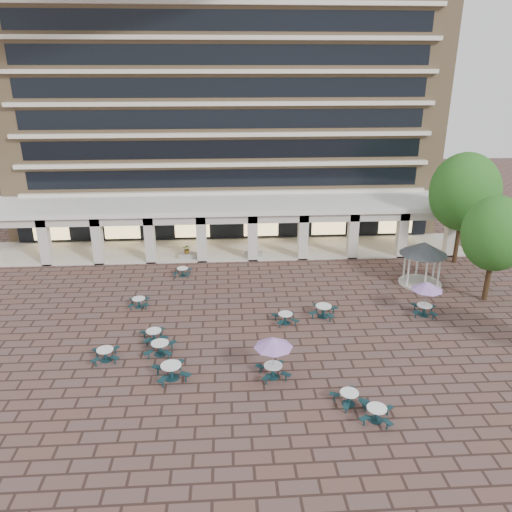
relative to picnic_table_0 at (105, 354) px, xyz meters
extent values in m
plane|color=brown|center=(6.89, 2.52, -0.41)|extent=(120.00, 120.00, 0.00)
cube|color=#A2825B|center=(6.89, 28.02, 10.59)|extent=(40.00, 15.00, 22.00)
cube|color=silver|center=(6.89, 20.27, 4.09)|extent=(36.80, 0.50, 0.35)
cube|color=black|center=(6.89, 20.50, 5.39)|extent=(35.20, 0.05, 1.60)
cube|color=silver|center=(6.89, 20.27, 6.69)|extent=(36.80, 0.50, 0.35)
cube|color=black|center=(6.89, 20.50, 7.99)|extent=(35.20, 0.05, 1.60)
cube|color=silver|center=(6.89, 20.27, 9.29)|extent=(36.80, 0.50, 0.35)
cube|color=black|center=(6.89, 20.50, 10.59)|extent=(35.20, 0.05, 1.60)
cube|color=silver|center=(6.89, 20.27, 11.89)|extent=(36.80, 0.50, 0.35)
cube|color=black|center=(6.89, 20.50, 13.19)|extent=(35.20, 0.05, 1.60)
cube|color=silver|center=(6.89, 20.27, 14.49)|extent=(36.80, 0.50, 0.35)
cube|color=black|center=(6.89, 20.50, 15.79)|extent=(35.20, 0.05, 1.60)
cube|color=silver|center=(6.89, 20.27, 17.09)|extent=(36.80, 0.50, 0.35)
cube|color=black|center=(6.89, 20.50, 18.39)|extent=(35.20, 0.05, 1.60)
cube|color=silver|center=(6.89, 20.27, 19.69)|extent=(36.80, 0.50, 0.35)
cube|color=white|center=(6.89, 17.52, 3.79)|extent=(42.00, 6.60, 0.40)
cube|color=beige|center=(6.89, 14.67, 3.34)|extent=(42.00, 0.30, 0.90)
cube|color=black|center=(6.89, 20.22, 1.39)|extent=(38.00, 0.15, 3.20)
cube|color=beige|center=(6.89, 17.52, -0.35)|extent=(42.00, 6.00, 0.12)
cube|color=beige|center=(-7.89, 14.92, 1.59)|extent=(0.80, 0.80, 4.00)
cube|color=beige|center=(-3.67, 14.92, 1.59)|extent=(0.80, 0.80, 4.00)
cube|color=beige|center=(0.56, 14.92, 1.59)|extent=(0.80, 0.80, 4.00)
cube|color=beige|center=(4.78, 14.92, 1.59)|extent=(0.80, 0.80, 4.00)
cube|color=beige|center=(9.00, 14.92, 1.59)|extent=(0.80, 0.80, 4.00)
cube|color=beige|center=(13.22, 14.92, 1.59)|extent=(0.80, 0.80, 4.00)
cube|color=beige|center=(17.44, 14.92, 1.59)|extent=(0.80, 0.80, 4.00)
cube|color=beige|center=(21.67, 14.92, 1.59)|extent=(0.80, 0.80, 4.00)
cube|color=beige|center=(25.89, 14.92, 1.59)|extent=(0.80, 0.80, 4.00)
cube|color=#FFD88C|center=(-9.11, 20.07, 1.19)|extent=(3.20, 0.08, 2.40)
cube|color=#FFD88C|center=(-2.71, 20.07, 1.19)|extent=(3.20, 0.08, 2.40)
cube|color=#FFD88C|center=(3.69, 20.07, 1.19)|extent=(3.20, 0.08, 2.40)
cube|color=#FFD88C|center=(10.09, 20.07, 1.19)|extent=(3.20, 0.08, 2.40)
cube|color=#FFD88C|center=(16.49, 20.07, 1.19)|extent=(3.20, 0.08, 2.40)
cube|color=#FFD88C|center=(22.89, 20.07, 1.19)|extent=(3.20, 0.08, 2.40)
cylinder|color=#123136|center=(0.00, 0.00, -0.40)|extent=(0.64, 0.64, 0.04)
cylinder|color=#123136|center=(0.00, 0.00, -0.11)|extent=(0.17, 0.17, 0.61)
cylinder|color=white|center=(0.00, 0.00, 0.26)|extent=(0.92, 0.92, 0.05)
cube|color=#123136|center=(0.41, 0.58, -0.01)|extent=(0.50, 0.56, 0.05)
cylinder|color=#123136|center=(0.41, 0.58, -0.22)|extent=(0.07, 0.07, 0.39)
cube|color=#123136|center=(-0.58, 0.41, -0.01)|extent=(0.56, 0.50, 0.05)
cylinder|color=#123136|center=(-0.58, 0.41, -0.22)|extent=(0.07, 0.07, 0.39)
cube|color=#123136|center=(-0.41, -0.58, -0.01)|extent=(0.50, 0.56, 0.05)
cylinder|color=#123136|center=(-0.41, -0.58, -0.22)|extent=(0.07, 0.07, 0.39)
cube|color=#123136|center=(0.58, -0.41, -0.01)|extent=(0.56, 0.50, 0.05)
cylinder|color=#123136|center=(0.58, -0.41, -0.22)|extent=(0.07, 0.07, 0.39)
cylinder|color=#123136|center=(3.80, -1.97, -0.39)|extent=(0.75, 0.75, 0.04)
cylinder|color=#123136|center=(3.80, -1.97, -0.06)|extent=(0.19, 0.19, 0.71)
cylinder|color=white|center=(3.80, -1.97, 0.37)|extent=(1.08, 1.08, 0.05)
cube|color=#123136|center=(4.17, -1.21, 0.06)|extent=(0.53, 0.66, 0.05)
cylinder|color=#123136|center=(4.17, -1.21, -0.19)|extent=(0.09, 0.09, 0.45)
cube|color=#123136|center=(3.05, -1.60, 0.06)|extent=(0.66, 0.53, 0.05)
cylinder|color=#123136|center=(3.05, -1.60, -0.19)|extent=(0.09, 0.09, 0.45)
cube|color=#123136|center=(3.43, -2.72, 0.06)|extent=(0.53, 0.66, 0.05)
cylinder|color=#123136|center=(3.43, -2.72, -0.19)|extent=(0.09, 0.09, 0.45)
cube|color=#123136|center=(4.56, -2.33, 0.06)|extent=(0.66, 0.53, 0.05)
cylinder|color=#123136|center=(4.56, -2.33, -0.19)|extent=(0.09, 0.09, 0.45)
cylinder|color=#123136|center=(13.49, -5.90, -0.40)|extent=(0.64, 0.64, 0.04)
cylinder|color=#123136|center=(13.49, -5.90, -0.11)|extent=(0.17, 0.17, 0.61)
cylinder|color=white|center=(13.49, -5.90, 0.26)|extent=(0.92, 0.92, 0.05)
cube|color=#123136|center=(14.14, -5.57, -0.01)|extent=(0.57, 0.46, 0.05)
cylinder|color=#123136|center=(14.14, -5.57, -0.22)|extent=(0.07, 0.07, 0.39)
cube|color=#123136|center=(13.17, -5.25, -0.01)|extent=(0.46, 0.57, 0.05)
cylinder|color=#123136|center=(13.17, -5.25, -0.22)|extent=(0.07, 0.07, 0.39)
cube|color=#123136|center=(12.85, -6.22, -0.01)|extent=(0.57, 0.46, 0.05)
cylinder|color=#123136|center=(12.85, -6.22, -0.22)|extent=(0.07, 0.07, 0.39)
cube|color=#123136|center=(13.81, -6.54, -0.01)|extent=(0.46, 0.57, 0.05)
cylinder|color=#123136|center=(13.81, -6.54, -0.22)|extent=(0.07, 0.07, 0.39)
cylinder|color=#123136|center=(12.52, -4.66, -0.40)|extent=(0.63, 0.63, 0.04)
cylinder|color=#123136|center=(12.52, -4.66, -0.12)|extent=(0.16, 0.16, 0.59)
cylinder|color=white|center=(12.52, -4.66, 0.24)|extent=(0.90, 0.90, 0.05)
cube|color=#123136|center=(12.81, -4.02, -0.02)|extent=(0.43, 0.56, 0.05)
cylinder|color=#123136|center=(12.81, -4.02, -0.23)|extent=(0.07, 0.07, 0.38)
cube|color=#123136|center=(11.88, -4.38, -0.02)|extent=(0.56, 0.43, 0.05)
cylinder|color=#123136|center=(11.88, -4.38, -0.23)|extent=(0.07, 0.07, 0.38)
cube|color=#123136|center=(12.24, -5.30, -0.02)|extent=(0.43, 0.56, 0.05)
cylinder|color=#123136|center=(12.24, -5.30, -0.23)|extent=(0.07, 0.07, 0.38)
cube|color=#123136|center=(13.16, -4.94, -0.02)|extent=(0.56, 0.43, 0.05)
cylinder|color=#123136|center=(13.16, -4.94, -0.23)|extent=(0.07, 0.07, 0.38)
cylinder|color=#123136|center=(2.95, 0.43, -0.39)|extent=(0.70, 0.70, 0.04)
cylinder|color=#123136|center=(2.95, 0.43, -0.09)|extent=(0.18, 0.18, 0.66)
cylinder|color=white|center=(2.95, 0.43, 0.31)|extent=(0.99, 0.99, 0.05)
cube|color=#123136|center=(3.55, 0.92, 0.02)|extent=(0.60, 0.56, 0.05)
cylinder|color=#123136|center=(3.55, 0.92, -0.21)|extent=(0.08, 0.08, 0.42)
cube|color=#123136|center=(2.46, 1.03, 0.02)|extent=(0.56, 0.60, 0.05)
cylinder|color=#123136|center=(2.46, 1.03, -0.21)|extent=(0.08, 0.08, 0.42)
cube|color=#123136|center=(2.35, -0.06, 0.02)|extent=(0.60, 0.56, 0.05)
cylinder|color=#123136|center=(2.35, -0.06, -0.21)|extent=(0.08, 0.08, 0.42)
cube|color=#123136|center=(3.44, -0.17, 0.02)|extent=(0.56, 0.60, 0.05)
cylinder|color=#123136|center=(3.44, -0.17, -0.21)|extent=(0.08, 0.08, 0.42)
cylinder|color=#123136|center=(9.09, -2.19, -0.40)|extent=(0.68, 0.68, 0.04)
cylinder|color=#123136|center=(9.09, -2.19, -0.10)|extent=(0.17, 0.17, 0.64)
cylinder|color=white|center=(9.09, -2.19, 0.29)|extent=(0.96, 0.96, 0.05)
cube|color=#123136|center=(9.50, -1.56, 0.01)|extent=(0.51, 0.59, 0.05)
cylinder|color=#123136|center=(9.50, -1.56, -0.21)|extent=(0.08, 0.08, 0.41)
cube|color=#123136|center=(8.46, -1.78, 0.01)|extent=(0.59, 0.51, 0.05)
cylinder|color=#123136|center=(8.46, -1.78, -0.21)|extent=(0.08, 0.08, 0.41)
cube|color=#123136|center=(8.69, -2.82, 0.01)|extent=(0.51, 0.59, 0.05)
cylinder|color=#123136|center=(8.69, -2.82, -0.21)|extent=(0.08, 0.08, 0.41)
cube|color=#123136|center=(9.73, -2.59, 0.01)|extent=(0.59, 0.51, 0.05)
cylinder|color=#123136|center=(9.73, -2.59, -0.21)|extent=(0.08, 0.08, 0.41)
cylinder|color=gray|center=(9.09, -2.19, 0.74)|extent=(0.05, 0.05, 2.31)
cone|color=#9E71C2|center=(9.09, -2.19, 1.66)|extent=(2.03, 2.03, 0.53)
cylinder|color=#123136|center=(13.01, 4.38, -0.39)|extent=(0.72, 0.72, 0.04)
cylinder|color=#123136|center=(13.01, 4.38, -0.08)|extent=(0.18, 0.18, 0.68)
cylinder|color=white|center=(13.01, 4.38, 0.34)|extent=(1.03, 1.03, 0.05)
cube|color=#123136|center=(13.75, 4.68, 0.04)|extent=(0.63, 0.48, 0.05)
cylinder|color=#123136|center=(13.75, 4.68, -0.20)|extent=(0.08, 0.08, 0.43)
cube|color=#123136|center=(12.71, 5.12, 0.04)|extent=(0.48, 0.63, 0.05)
cylinder|color=#123136|center=(12.71, 5.12, -0.20)|extent=(0.08, 0.08, 0.43)
cube|color=#123136|center=(12.26, 4.08, 0.04)|extent=(0.63, 0.48, 0.05)
cylinder|color=#123136|center=(12.26, 4.08, -0.20)|extent=(0.08, 0.08, 0.43)
cube|color=#123136|center=(13.30, 3.63, 0.04)|extent=(0.48, 0.63, 0.05)
cylinder|color=#123136|center=(13.30, 3.63, -0.20)|extent=(0.08, 0.08, 0.43)
cylinder|color=#123136|center=(2.41, 1.97, -0.40)|extent=(0.63, 0.63, 0.04)
cylinder|color=#123136|center=(2.41, 1.97, -0.12)|extent=(0.16, 0.16, 0.60)
cylinder|color=white|center=(2.41, 1.97, 0.25)|extent=(0.91, 0.91, 0.05)
cube|color=#123136|center=(2.73, 2.60, -0.02)|extent=(0.46, 0.56, 0.05)
cylinder|color=#123136|center=(2.73, 2.60, -0.22)|extent=(0.07, 0.07, 0.38)
cube|color=#123136|center=(1.78, 2.29, -0.02)|extent=(0.56, 0.46, 0.05)
cylinder|color=#123136|center=(1.78, 2.29, -0.22)|extent=(0.07, 0.07, 0.38)
cube|color=#123136|center=(2.08, 1.34, -0.02)|extent=(0.46, 0.56, 0.05)
cylinder|color=#123136|center=(2.08, 1.34, -0.22)|extent=(0.07, 0.07, 0.38)
cube|color=#123136|center=(3.03, 1.64, -0.02)|extent=(0.56, 0.46, 0.05)
cylinder|color=#123136|center=(3.03, 1.64, -0.22)|extent=(0.07, 0.07, 0.38)
cylinder|color=#123136|center=(0.82, 6.52, -0.40)|extent=(0.60, 0.60, 0.03)
cylinder|color=#123136|center=(0.82, 6.52, -0.13)|extent=(0.16, 0.16, 0.57)
cylinder|color=white|center=(0.82, 6.52, 0.21)|extent=(0.86, 0.86, 0.04)
cube|color=#123136|center=(1.26, 7.02, -0.04)|extent=(0.49, 0.52, 0.04)
cylinder|color=#123136|center=(1.26, 7.02, -0.23)|extent=(0.07, 0.07, 0.36)
cube|color=#123136|center=(0.32, 6.96, -0.04)|extent=(0.52, 0.49, 0.04)
cylinder|color=#123136|center=(0.32, 6.96, -0.23)|extent=(0.07, 0.07, 0.36)
cube|color=#123136|center=(0.37, 6.01, -0.04)|extent=(0.49, 0.52, 0.04)
cylinder|color=#123136|center=(0.37, 6.01, -0.23)|extent=(0.07, 0.07, 0.36)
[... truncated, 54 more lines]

